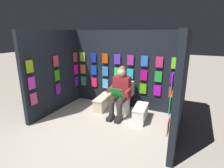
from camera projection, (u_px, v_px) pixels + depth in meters
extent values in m
plane|color=#B2A899|center=(85.00, 143.00, 3.29)|extent=(30.00, 30.00, 0.00)
cube|color=black|center=(125.00, 70.00, 4.71)|extent=(2.97, 0.10, 2.00)
cube|color=#2F8C5A|center=(84.00, 81.00, 5.27)|extent=(0.17, 0.01, 0.26)
cube|color=#EB1F58|center=(94.00, 82.00, 5.12)|extent=(0.17, 0.01, 0.26)
cube|color=#50B8F0|center=(105.00, 84.00, 4.98)|extent=(0.17, 0.01, 0.26)
cube|color=#15B5A9|center=(117.00, 85.00, 4.83)|extent=(0.17, 0.01, 0.26)
cube|color=red|center=(130.00, 87.00, 4.69)|extent=(0.17, 0.01, 0.26)
cube|color=#53B610|center=(143.00, 89.00, 4.54)|extent=(0.17, 0.01, 0.26)
cube|color=#B20FB8|center=(157.00, 91.00, 4.40)|extent=(0.17, 0.01, 0.26)
cube|color=#9E4818|center=(172.00, 93.00, 4.25)|extent=(0.17, 0.01, 0.26)
cube|color=#D46A38|center=(83.00, 69.00, 5.17)|extent=(0.17, 0.01, 0.26)
cube|color=#103AC2|center=(94.00, 70.00, 5.03)|extent=(0.17, 0.01, 0.26)
cube|color=#307BD2|center=(105.00, 71.00, 4.88)|extent=(0.17, 0.01, 0.26)
cube|color=#24E95F|center=(117.00, 73.00, 4.73)|extent=(0.17, 0.01, 0.26)
cube|color=#28BBE0|center=(130.00, 74.00, 4.59)|extent=(0.17, 0.01, 0.26)
cube|color=#B30D78|center=(144.00, 75.00, 4.44)|extent=(0.17, 0.01, 0.26)
cube|color=green|center=(158.00, 77.00, 4.30)|extent=(0.17, 0.01, 0.26)
cube|color=#5E0C90|center=(174.00, 78.00, 4.15)|extent=(0.17, 0.01, 0.26)
cube|color=#85B333|center=(83.00, 57.00, 5.07)|extent=(0.17, 0.01, 0.26)
cube|color=#1524B2|center=(93.00, 58.00, 4.93)|extent=(0.17, 0.01, 0.26)
cube|color=#BA400D|center=(105.00, 58.00, 4.78)|extent=(0.17, 0.01, 0.26)
cube|color=#5230D1|center=(117.00, 59.00, 4.64)|extent=(0.17, 0.01, 0.26)
cube|color=#A42A8C|center=(130.00, 60.00, 4.49)|extent=(0.17, 0.01, 0.26)
cube|color=blue|center=(144.00, 61.00, 4.35)|extent=(0.17, 0.01, 0.26)
cube|color=#C02564|center=(159.00, 62.00, 4.20)|extent=(0.17, 0.01, 0.26)
cube|color=#65D722|center=(175.00, 63.00, 4.05)|extent=(0.17, 0.01, 0.26)
cube|color=black|center=(181.00, 87.00, 3.24)|extent=(0.10, 1.91, 2.00)
cube|color=#BE3331|center=(178.00, 95.00, 4.06)|extent=(0.01, 0.17, 0.26)
cube|color=#34C81B|center=(174.00, 108.00, 3.39)|extent=(0.01, 0.17, 0.26)
cube|color=#D27A39|center=(168.00, 127.00, 2.72)|extent=(0.01, 0.17, 0.26)
cube|color=#971A48|center=(180.00, 80.00, 3.97)|extent=(0.01, 0.17, 0.26)
cube|color=teal|center=(176.00, 90.00, 3.29)|extent=(0.01, 0.17, 0.26)
cube|color=#1CC977|center=(170.00, 105.00, 2.62)|extent=(0.01, 0.17, 0.26)
cube|color=#A909B6|center=(182.00, 65.00, 3.87)|extent=(0.01, 0.17, 0.26)
cube|color=#CA4599|center=(178.00, 72.00, 3.19)|extent=(0.01, 0.17, 0.26)
cube|color=#8F38DC|center=(172.00, 82.00, 2.52)|extent=(0.01, 0.17, 0.26)
cube|color=black|center=(54.00, 72.00, 4.44)|extent=(0.10, 1.91, 2.00)
cube|color=#C5387D|center=(34.00, 99.00, 3.86)|extent=(0.01, 0.17, 0.26)
cube|color=#7B1497|center=(58.00, 89.00, 4.53)|extent=(0.01, 0.17, 0.26)
cube|color=#5214DA|center=(77.00, 81.00, 5.20)|extent=(0.01, 0.17, 0.26)
cube|color=#C333BC|center=(32.00, 83.00, 3.76)|extent=(0.01, 0.17, 0.26)
cube|color=#2E8C11|center=(57.00, 75.00, 4.43)|extent=(0.01, 0.17, 0.26)
cube|color=#EF0CD1|center=(76.00, 70.00, 5.10)|extent=(0.01, 0.17, 0.26)
cube|color=#91B118|center=(30.00, 67.00, 3.66)|extent=(0.01, 0.17, 0.26)
cube|color=#CA384F|center=(56.00, 61.00, 4.33)|extent=(0.01, 0.17, 0.26)
cube|color=#A33152|center=(75.00, 57.00, 5.01)|extent=(0.01, 0.17, 0.26)
cylinder|color=white|center=(122.00, 105.00, 4.46)|extent=(0.38, 0.38, 0.40)
cylinder|color=white|center=(122.00, 97.00, 4.40)|extent=(0.41, 0.41, 0.02)
cube|color=white|center=(126.00, 88.00, 4.58)|extent=(0.38, 0.18, 0.36)
cylinder|color=white|center=(125.00, 89.00, 4.50)|extent=(0.39, 0.07, 0.39)
cube|color=maroon|center=(122.00, 87.00, 4.30)|extent=(0.40, 0.22, 0.52)
sphere|color=tan|center=(122.00, 73.00, 4.17)|extent=(0.21, 0.21, 0.21)
sphere|color=olive|center=(122.00, 70.00, 4.18)|extent=(0.17, 0.17, 0.17)
cylinder|color=#38332D|center=(123.00, 100.00, 4.15)|extent=(0.15, 0.40, 0.15)
cylinder|color=#38332D|center=(115.00, 99.00, 4.23)|extent=(0.15, 0.40, 0.15)
cylinder|color=#38332D|center=(120.00, 112.00, 4.06)|extent=(0.12, 0.12, 0.42)
cylinder|color=#38332D|center=(112.00, 110.00, 4.14)|extent=(0.12, 0.12, 0.42)
cube|color=black|center=(118.00, 120.00, 4.05)|extent=(0.11, 0.26, 0.09)
cube|color=black|center=(110.00, 118.00, 4.14)|extent=(0.11, 0.26, 0.09)
cylinder|color=maroon|center=(128.00, 91.00, 4.06)|extent=(0.08, 0.31, 0.13)
cylinder|color=maroon|center=(111.00, 89.00, 4.24)|extent=(0.08, 0.31, 0.13)
cube|color=green|center=(116.00, 93.00, 4.02)|extent=(0.30, 0.13, 0.23)
cube|color=beige|center=(103.00, 103.00, 4.75)|extent=(0.31, 0.77, 0.30)
cube|color=beige|center=(103.00, 97.00, 4.70)|extent=(0.32, 0.81, 0.03)
cube|color=white|center=(140.00, 114.00, 4.07)|extent=(0.29, 0.60, 0.32)
cube|color=white|center=(141.00, 107.00, 4.02)|extent=(0.31, 0.63, 0.03)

